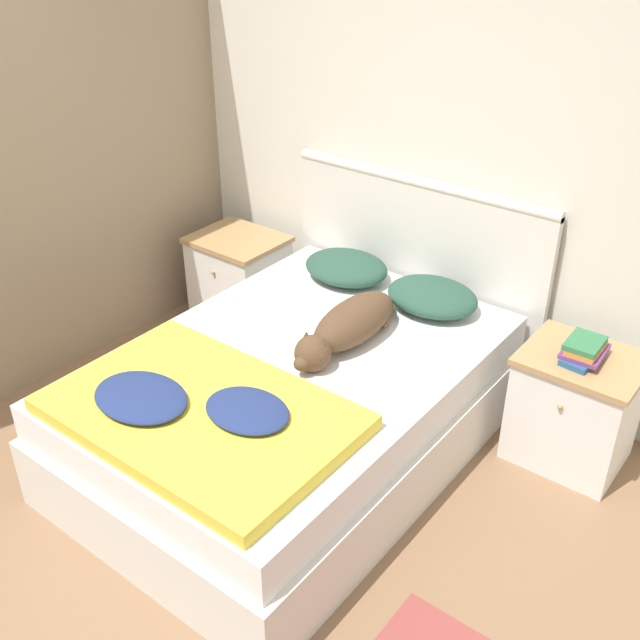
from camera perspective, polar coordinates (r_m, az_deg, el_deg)
name	(u,v)px	position (r m, az deg, el deg)	size (l,w,h in m)	color
ground_plane	(107,572)	(3.23, -15.94, -17.97)	(16.00, 16.00, 0.00)	#896647
wall_back	(411,130)	(3.91, 6.95, 14.15)	(9.00, 0.06, 2.55)	silver
wall_side_left	(62,131)	(4.09, -19.05, 13.47)	(0.06, 3.10, 2.55)	gray
bed	(293,406)	(3.49, -2.03, -6.54)	(1.42, 2.01, 0.53)	silver
headboard	(414,269)	(4.06, 7.18, 3.87)	(1.50, 0.06, 1.08)	silver
nightstand_left	(240,279)	(4.55, -6.14, 3.09)	(0.52, 0.45, 0.55)	white
nightstand_right	(574,408)	(3.64, 18.78, -6.35)	(0.52, 0.45, 0.55)	white
pillow_left	(346,267)	(3.97, 2.01, 4.03)	(0.46, 0.38, 0.13)	#284C3D
pillow_right	(432,296)	(3.73, 8.55, 1.79)	(0.46, 0.38, 0.13)	#284C3D
quilt	(198,411)	(2.99, -9.30, -6.88)	(1.19, 0.78, 0.11)	yellow
dog	(348,326)	(3.39, 2.18, -0.45)	(0.22, 0.77, 0.20)	brown
book_stack	(584,350)	(3.44, 19.49, -2.18)	(0.18, 0.25, 0.10)	#285689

